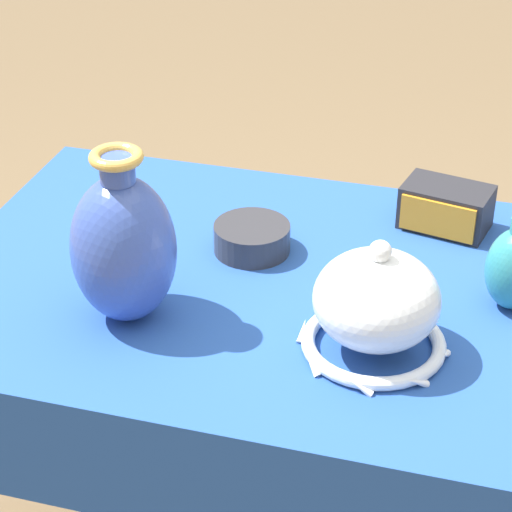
% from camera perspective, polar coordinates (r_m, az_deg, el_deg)
% --- Properties ---
extents(display_table, '(1.17, 0.80, 0.76)m').
position_cam_1_polar(display_table, '(1.75, 1.07, -3.73)').
color(display_table, brown).
rests_on(display_table, ground_plane).
extents(vase_tall_bulbous, '(0.17, 0.17, 0.30)m').
position_cam_1_polar(vase_tall_bulbous, '(1.58, -7.59, 0.54)').
color(vase_tall_bulbous, '#3851A8').
rests_on(vase_tall_bulbous, display_table).
extents(vase_dome_bell, '(0.24, 0.24, 0.20)m').
position_cam_1_polar(vase_dome_bell, '(1.53, 6.88, -2.89)').
color(vase_dome_bell, white).
rests_on(vase_dome_bell, display_table).
extents(mosaic_tile_box, '(0.18, 0.13, 0.08)m').
position_cam_1_polar(mosaic_tile_box, '(1.90, 10.79, 2.74)').
color(mosaic_tile_box, '#232328').
rests_on(mosaic_tile_box, display_table).
extents(pot_squat_charcoal, '(0.14, 0.14, 0.05)m').
position_cam_1_polar(pot_squat_charcoal, '(1.80, -0.23, 1.04)').
color(pot_squat_charcoal, '#2D2D33').
rests_on(pot_squat_charcoal, display_table).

